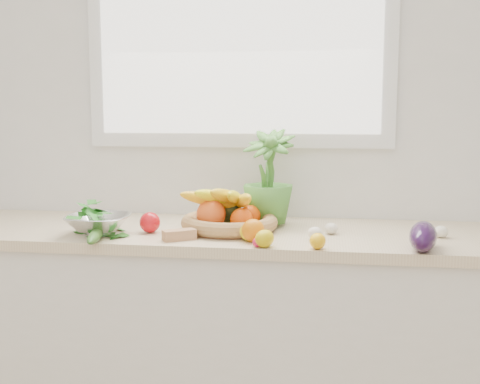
# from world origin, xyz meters

# --- Properties ---
(back_wall) EXTENTS (4.50, 0.02, 2.70)m
(back_wall) POSITION_xyz_m (0.00, 2.25, 1.35)
(back_wall) COLOR white
(back_wall) RESTS_ON ground
(counter_cabinet) EXTENTS (2.20, 0.58, 0.86)m
(counter_cabinet) POSITION_xyz_m (0.00, 1.95, 0.43)
(counter_cabinet) COLOR silver
(counter_cabinet) RESTS_ON ground
(countertop) EXTENTS (2.24, 0.62, 0.04)m
(countertop) POSITION_xyz_m (0.00, 1.95, 0.88)
(countertop) COLOR beige
(countertop) RESTS_ON counter_cabinet
(window_frame) EXTENTS (1.30, 0.03, 1.10)m
(window_frame) POSITION_xyz_m (0.00, 2.23, 1.75)
(window_frame) COLOR white
(window_frame) RESTS_ON back_wall
(window_pane) EXTENTS (1.18, 0.01, 0.98)m
(window_pane) POSITION_xyz_m (0.00, 2.21, 1.75)
(window_pane) COLOR white
(window_pane) RESTS_ON window_frame
(orange_loose) EXTENTS (0.09, 0.09, 0.08)m
(orange_loose) POSITION_xyz_m (0.12, 1.75, 0.94)
(orange_loose) COLOR orange
(orange_loose) RESTS_ON countertop
(lemon_a) EXTENTS (0.06, 0.07, 0.05)m
(lemon_a) POSITION_xyz_m (0.35, 1.67, 0.93)
(lemon_a) COLOR #FFB70D
(lemon_a) RESTS_ON countertop
(lemon_b) EXTENTS (0.09, 0.09, 0.06)m
(lemon_b) POSITION_xyz_m (0.17, 1.67, 0.93)
(lemon_b) COLOR #D8BA0B
(lemon_b) RESTS_ON countertop
(lemon_c) EXTENTS (0.10, 0.10, 0.07)m
(lemon_c) POSITION_xyz_m (0.11, 1.75, 0.93)
(lemon_c) COLOR yellow
(lemon_c) RESTS_ON countertop
(apple) EXTENTS (0.09, 0.09, 0.08)m
(apple) POSITION_xyz_m (-0.28, 1.85, 0.94)
(apple) COLOR red
(apple) RESTS_ON countertop
(ginger) EXTENTS (0.12, 0.10, 0.04)m
(ginger) POSITION_xyz_m (-0.14, 1.74, 0.92)
(ginger) COLOR tan
(ginger) RESTS_ON countertop
(garlic_a) EXTENTS (0.06, 0.06, 0.04)m
(garlic_a) POSITION_xyz_m (0.40, 1.92, 0.92)
(garlic_a) COLOR silver
(garlic_a) RESTS_ON countertop
(garlic_b) EXTENTS (0.06, 0.06, 0.04)m
(garlic_b) POSITION_xyz_m (0.79, 1.92, 0.92)
(garlic_b) COLOR white
(garlic_b) RESTS_ON countertop
(garlic_c) EXTENTS (0.07, 0.07, 0.05)m
(garlic_c) POSITION_xyz_m (0.34, 1.82, 0.92)
(garlic_c) COLOR silver
(garlic_c) RESTS_ON countertop
(eggplant) EXTENTS (0.13, 0.25, 0.09)m
(eggplant) POSITION_xyz_m (0.69, 1.70, 0.95)
(eggplant) COLOR #280F37
(eggplant) RESTS_ON countertop
(cucumber) EXTENTS (0.08, 0.22, 0.04)m
(cucumber) POSITION_xyz_m (-0.43, 1.67, 0.92)
(cucumber) COLOR #225318
(cucumber) RESTS_ON countertop
(radish) EXTENTS (0.04, 0.04, 0.03)m
(radish) POSITION_xyz_m (0.15, 1.67, 0.92)
(radish) COLOR #E21C48
(radish) RESTS_ON countertop
(potted_herb) EXTENTS (0.25, 0.25, 0.37)m
(potted_herb) POSITION_xyz_m (0.15, 2.05, 1.10)
(potted_herb) COLOR #478831
(potted_herb) RESTS_ON countertop
(fruit_basket) EXTENTS (0.47, 0.47, 0.19)m
(fruit_basket) POSITION_xyz_m (0.01, 1.93, 0.95)
(fruit_basket) COLOR #A66D49
(fruit_basket) RESTS_ON countertop
(colander_with_spinach) EXTENTS (0.24, 0.24, 0.12)m
(colander_with_spinach) POSITION_xyz_m (-0.46, 1.78, 0.96)
(colander_with_spinach) COLOR silver
(colander_with_spinach) RESTS_ON countertop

